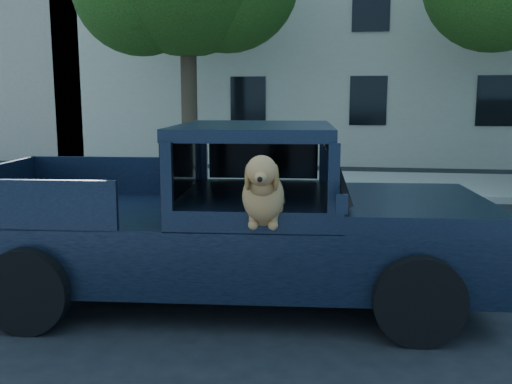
% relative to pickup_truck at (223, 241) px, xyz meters
% --- Properties ---
extents(ground, '(120.00, 120.00, 0.00)m').
position_rel_pickup_truck_xyz_m(ground, '(1.16, -0.48, -0.69)').
color(ground, black).
rests_on(ground, ground).
extents(far_sidewalk, '(60.00, 4.00, 0.15)m').
position_rel_pickup_truck_xyz_m(far_sidewalk, '(1.16, 8.72, -0.61)').
color(far_sidewalk, gray).
rests_on(far_sidewalk, ground).
extents(lane_stripes, '(21.60, 0.14, 0.01)m').
position_rel_pickup_truck_xyz_m(lane_stripes, '(3.16, 2.92, -0.68)').
color(lane_stripes, silver).
rests_on(lane_stripes, ground).
extents(building_main, '(26.00, 6.00, 9.00)m').
position_rel_pickup_truck_xyz_m(building_main, '(4.16, 16.02, 3.81)').
color(building_main, '#C0B79E').
rests_on(building_main, ground).
extents(pickup_truck, '(5.85, 3.06, 2.04)m').
position_rel_pickup_truck_xyz_m(pickup_truck, '(0.00, 0.00, 0.00)').
color(pickup_truck, black).
rests_on(pickup_truck, ground).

